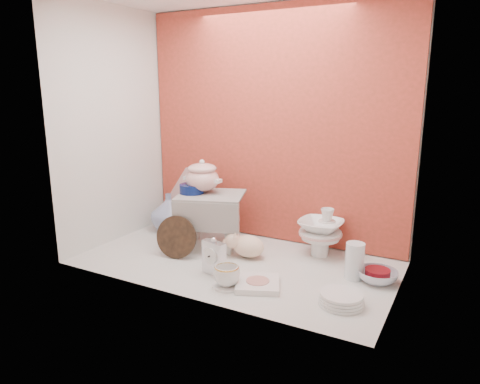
% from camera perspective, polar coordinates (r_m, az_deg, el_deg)
% --- Properties ---
extents(ground, '(1.80, 1.80, 0.00)m').
position_cam_1_polar(ground, '(2.59, -0.61, -9.11)').
color(ground, silver).
rests_on(ground, ground).
extents(niche_shell, '(1.86, 1.03, 1.53)m').
position_cam_1_polar(niche_shell, '(2.55, 1.35, 12.00)').
color(niche_shell, '#C63D31').
rests_on(niche_shell, ground).
extents(step_stool, '(0.50, 0.46, 0.35)m').
position_cam_1_polar(step_stool, '(2.79, -3.77, -3.72)').
color(step_stool, silver).
rests_on(step_stool, ground).
extents(soup_tureen, '(0.29, 0.29, 0.21)m').
position_cam_1_polar(soup_tureen, '(2.77, -4.94, 2.10)').
color(soup_tureen, white).
rests_on(soup_tureen, step_stool).
extents(cobalt_bowl, '(0.19, 0.19, 0.06)m').
position_cam_1_polar(cobalt_bowl, '(2.77, -6.31, 0.43)').
color(cobalt_bowl, '#0B1852').
rests_on(cobalt_bowl, step_stool).
extents(floral_platter, '(0.47, 0.27, 0.44)m').
position_cam_1_polar(floral_platter, '(3.17, -6.80, -0.79)').
color(floral_platter, white).
rests_on(floral_platter, ground).
extents(blue_white_vase, '(0.29, 0.29, 0.27)m').
position_cam_1_polar(blue_white_vase, '(3.14, -9.23, -2.63)').
color(blue_white_vase, silver).
rests_on(blue_white_vase, ground).
extents(lacquer_tray, '(0.27, 0.11, 0.25)m').
position_cam_1_polar(lacquer_tray, '(2.64, -8.30, -5.85)').
color(lacquer_tray, black).
rests_on(lacquer_tray, ground).
extents(mantel_clock, '(0.15, 0.08, 0.21)m').
position_cam_1_polar(mantel_clock, '(2.40, -3.41, -8.37)').
color(mantel_clock, silver).
rests_on(mantel_clock, ground).
extents(plush_pig, '(0.25, 0.17, 0.15)m').
position_cam_1_polar(plush_pig, '(2.63, 1.11, -7.03)').
color(plush_pig, beige).
rests_on(plush_pig, ground).
extents(teacup_saucer, '(0.17, 0.17, 0.01)m').
position_cam_1_polar(teacup_saucer, '(2.29, -1.72, -12.13)').
color(teacup_saucer, white).
rests_on(teacup_saucer, ground).
extents(gold_rim_teacup, '(0.15, 0.15, 0.10)m').
position_cam_1_polar(gold_rim_teacup, '(2.27, -1.73, -10.81)').
color(gold_rim_teacup, white).
rests_on(gold_rim_teacup, teacup_saucer).
extents(lattice_dish, '(0.29, 0.29, 0.03)m').
position_cam_1_polar(lattice_dish, '(2.29, 2.31, -11.86)').
color(lattice_dish, white).
rests_on(lattice_dish, ground).
extents(dinner_plate_stack, '(0.24, 0.24, 0.06)m').
position_cam_1_polar(dinner_plate_stack, '(2.17, 13.07, -13.39)').
color(dinner_plate_stack, white).
rests_on(dinner_plate_stack, ground).
extents(crystal_bowl, '(0.24, 0.24, 0.07)m').
position_cam_1_polar(crystal_bowl, '(2.44, 17.46, -10.42)').
color(crystal_bowl, silver).
rests_on(crystal_bowl, ground).
extents(clear_glass_vase, '(0.12, 0.12, 0.20)m').
position_cam_1_polar(clear_glass_vase, '(2.42, 14.71, -8.69)').
color(clear_glass_vase, silver).
rests_on(clear_glass_vase, ground).
extents(porcelain_tower, '(0.27, 0.27, 0.30)m').
position_cam_1_polar(porcelain_tower, '(2.68, 10.45, -5.09)').
color(porcelain_tower, white).
rests_on(porcelain_tower, ground).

